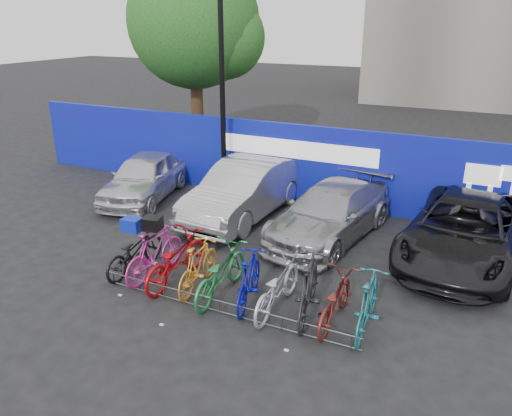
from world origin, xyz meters
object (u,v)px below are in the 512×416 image
Objects in this scene: car_0 at (144,177)px; bike_5 at (249,279)px; bike_4 at (220,272)px; bike_6 at (277,286)px; car_1 at (244,190)px; bike_2 at (175,259)px; bike_8 at (334,300)px; bike_9 at (368,304)px; bike_1 at (155,253)px; bike_0 at (135,251)px; tree at (199,25)px; bike_3 at (198,266)px; bike_rack at (220,306)px; car_3 at (464,230)px; car_2 at (330,213)px; bike_7 at (309,288)px; lamppost at (222,92)px.

bike_5 is at bearing -49.49° from car_0.
bike_6 is (1.25, 0.01, -0.01)m from bike_4.
car_1 reaches higher than bike_2.
bike_9 is (0.62, 0.01, 0.08)m from bike_8.
car_1 is at bearing -82.67° from bike_2.
bike_9 is (4.69, -0.02, -0.01)m from bike_1.
bike_4 reaches higher than bike_0.
tree is 8.78m from car_1.
bike_9 is (3.56, 0.02, 0.03)m from bike_3.
bike_1 is 2.94m from bike_6.
bike_8 is (2.07, 0.67, 0.32)m from bike_rack.
bike_5 is at bearing -127.63° from car_3.
car_0 is 0.89× the size of car_2.
car_1 is at bearing -50.22° from tree.
bike_7 is (1.87, 0.08, 0.07)m from bike_4.
car_0 is 0.79× the size of car_3.
car_0 is 2.27× the size of bike_8.
lamppost is 7.32m from bike_6.
bike_rack is 1.66m from bike_2.
car_2 is 2.49× the size of bike_0.
car_2 is at bearing -39.58° from tree.
bike_8 is (2.94, 0.01, -0.05)m from bike_3.
tree is at bearing -66.84° from bike_5.
bike_rack is 3.07× the size of bike_8.
bike_9 is at bearing -176.15° from bike_1.
tree is at bearing -48.38° from bike_9.
lamppost is 3.27× the size of bike_0.
tree is 12.47m from bike_3.
bike_0 is at bearing -0.05° from bike_8.
bike_rack is at bearing 13.48° from bike_7.
car_1 is at bearing -87.91° from bike_1.
lamppost reaches higher than bike_9.
bike_7 is at bearing -68.76° from car_2.
lamppost is 3.08m from car_1.
bike_8 is at bearing -48.47° from tree.
car_0 is at bearing -47.01° from bike_3.
bike_0 is 0.89× the size of bike_2.
bike_8 is (3.94, -4.09, -0.31)m from car_1.
bike_0 is 1.03× the size of bike_8.
bike_4 is (2.26, -0.12, 0.04)m from bike_0.
car_0 is 4.91m from bike_0.
car_3 is 2.81× the size of bike_0.
car_3 is 2.83× the size of bike_9.
bike_6 is at bearing 3.21° from bike_8.
car_2 is 3.80m from bike_7.
bike_3 reaches higher than bike_0.
car_3 is 2.66× the size of bike_6.
bike_5 is at bearing 178.54° from bike_2.
tree is at bearing -57.75° from bike_4.
car_0 is at bearing -28.20° from bike_8.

